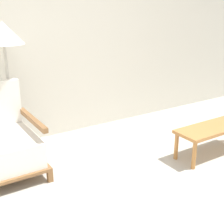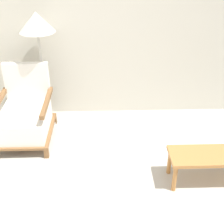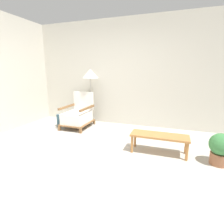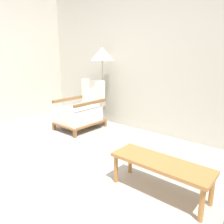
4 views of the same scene
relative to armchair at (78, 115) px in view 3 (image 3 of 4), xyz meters
The scene contains 7 objects.
ground_plane 1.87m from the armchair, 58.27° to the right, with size 14.00×14.00×0.00m, color #B7B2A8.
wall_back 1.57m from the armchair, 34.74° to the left, with size 8.00×0.06×2.70m.
armchair is the anchor object (origin of this frame).
floor_lamp 1.05m from the armchair, 63.34° to the left, with size 0.42×0.42×1.46m.
coffee_table 2.25m from the armchair, 22.20° to the right, with size 0.97×0.34×0.34m.
vase 0.51m from the armchair, 164.90° to the right, with size 0.16×0.16×0.32m, color #2D4C5B.
potted_plant 3.13m from the armchair, 17.42° to the right, with size 0.34×0.34×0.50m.
Camera 3 is at (1.29, -2.23, 1.39)m, focal length 28.00 mm.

